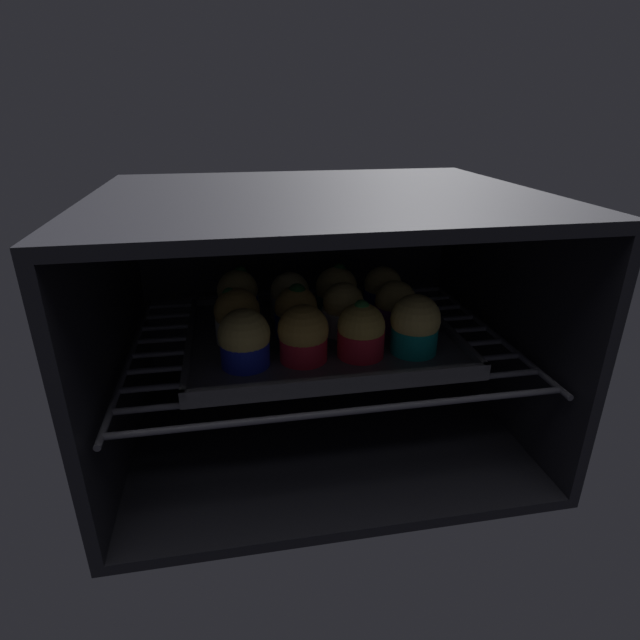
{
  "coord_description": "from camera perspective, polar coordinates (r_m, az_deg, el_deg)",
  "views": [
    {
      "loc": [
        -11.98,
        -44.66,
        46.02
      ],
      "look_at": [
        0.0,
        21.35,
        17.35
      ],
      "focal_mm": 28.24,
      "sensor_mm": 36.0,
      "label": 1
    }
  ],
  "objects": [
    {
      "name": "muffin_row1_col2",
      "position": [
        0.73,
        2.65,
        1.17
      ],
      "size": [
        6.26,
        6.26,
        7.55
      ],
      "color": "silver",
      "rests_on": "baking_tray"
    },
    {
      "name": "muffin_row1_col3",
      "position": [
        0.76,
        8.53,
        1.56
      ],
      "size": [
        6.26,
        6.26,
        7.25
      ],
      "color": "#7A238C",
      "rests_on": "baking_tray"
    },
    {
      "name": "muffin_row0_col1",
      "position": [
        0.65,
        -1.92,
        -1.74
      ],
      "size": [
        6.65,
        6.65,
        7.59
      ],
      "color": "red",
      "rests_on": "baking_tray"
    },
    {
      "name": "muffin_row0_col3",
      "position": [
        0.68,
        10.72,
        -0.59
      ],
      "size": [
        6.68,
        6.68,
        8.11
      ],
      "color": "#0C8C84",
      "rests_on": "baking_tray"
    },
    {
      "name": "muffin_row2_col1",
      "position": [
        0.79,
        -3.43,
        2.72
      ],
      "size": [
        6.26,
        6.26,
        7.11
      ],
      "color": "silver",
      "rests_on": "baking_tray"
    },
    {
      "name": "baking_tray",
      "position": [
        0.74,
        -0.0,
        -1.9
      ],
      "size": [
        38.02,
        30.39,
        2.2
      ],
      "color": "#4C4C51",
      "rests_on": "oven_rack"
    },
    {
      "name": "muffin_row2_col2",
      "position": [
        0.8,
        1.87,
        3.2
      ],
      "size": [
        6.61,
        6.61,
        8.06
      ],
      "color": "#0C8C84",
      "rests_on": "baking_tray"
    },
    {
      "name": "muffin_row0_col0",
      "position": [
        0.64,
        -8.56,
        -2.27
      ],
      "size": [
        6.64,
        6.64,
        7.61
      ],
      "color": "#1928B7",
      "rests_on": "baking_tray"
    },
    {
      "name": "muffin_row1_col1",
      "position": [
        0.72,
        -2.71,
        0.85
      ],
      "size": [
        6.26,
        6.26,
        7.89
      ],
      "color": "#1928B7",
      "rests_on": "baking_tray"
    },
    {
      "name": "oven_cavity",
      "position": [
        0.78,
        -0.65,
        1.16
      ],
      "size": [
        59.0,
        47.0,
        37.0
      ],
      "color": "black",
      "rests_on": "ground"
    },
    {
      "name": "muffin_row2_col0",
      "position": [
        0.79,
        -9.28,
        2.67
      ],
      "size": [
        6.26,
        6.26,
        8.23
      ],
      "color": "#1928B7",
      "rests_on": "baking_tray"
    },
    {
      "name": "oven_rack",
      "position": [
        0.75,
        -0.09,
        -2.44
      ],
      "size": [
        54.8,
        42.0,
        0.8
      ],
      "color": "#51515B",
      "rests_on": "oven_cavity"
    },
    {
      "name": "muffin_row1_col0",
      "position": [
        0.71,
        -9.36,
        0.37
      ],
      "size": [
        6.4,
        6.4,
        7.9
      ],
      "color": "silver",
      "rests_on": "baking_tray"
    },
    {
      "name": "muffin_row2_col3",
      "position": [
        0.82,
        7.1,
        3.35
      ],
      "size": [
        6.26,
        6.26,
        7.31
      ],
      "color": "#1928B7",
      "rests_on": "baking_tray"
    },
    {
      "name": "muffin_row0_col2",
      "position": [
        0.66,
        4.67,
        -1.34
      ],
      "size": [
        6.28,
        6.28,
        7.88
      ],
      "color": "red",
      "rests_on": "baking_tray"
    }
  ]
}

